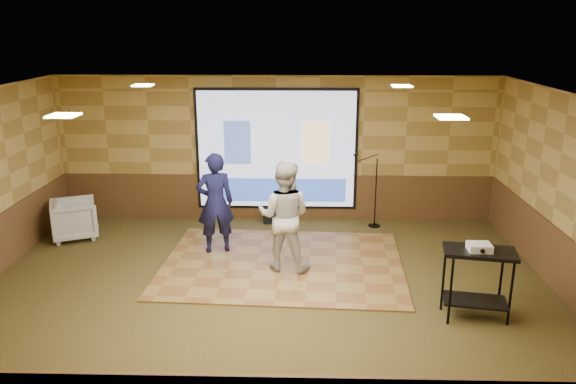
{
  "coord_description": "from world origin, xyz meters",
  "views": [
    {
      "loc": [
        0.54,
        -7.81,
        3.97
      ],
      "look_at": [
        0.3,
        1.09,
        1.3
      ],
      "focal_mm": 35.0,
      "sensor_mm": 36.0,
      "label": 1
    }
  ],
  "objects_px": {
    "banquet_chair": "(75,219)",
    "player_right": "(284,216)",
    "player_left": "(215,203)",
    "av_table": "(478,270)",
    "mic_stand": "(372,203)",
    "duffel_bag": "(273,216)",
    "projector": "(479,247)",
    "projector_screen": "(277,151)",
    "dance_floor": "(283,263)"
  },
  "relations": [
    {
      "from": "av_table",
      "to": "duffel_bag",
      "type": "xyz_separation_m",
      "value": [
        -3.03,
        3.9,
        -0.59
      ]
    },
    {
      "from": "projector_screen",
      "to": "banquet_chair",
      "type": "xyz_separation_m",
      "value": [
        -3.84,
        -1.19,
        -1.1
      ]
    },
    {
      "from": "projector",
      "to": "av_table",
      "type": "bearing_deg",
      "value": 45.93
    },
    {
      "from": "player_left",
      "to": "projector",
      "type": "distance_m",
      "value": 4.56
    },
    {
      "from": "projector",
      "to": "duffel_bag",
      "type": "xyz_separation_m",
      "value": [
        -3.01,
        3.92,
        -0.93
      ]
    },
    {
      "from": "banquet_chair",
      "to": "player_right",
      "type": "bearing_deg",
      "value": -132.21
    },
    {
      "from": "mic_stand",
      "to": "player_left",
      "type": "bearing_deg",
      "value": -155.37
    },
    {
      "from": "projector",
      "to": "mic_stand",
      "type": "height_order",
      "value": "mic_stand"
    },
    {
      "from": "player_left",
      "to": "av_table",
      "type": "bearing_deg",
      "value": 134.25
    },
    {
      "from": "duffel_bag",
      "to": "banquet_chair",
      "type": "bearing_deg",
      "value": -165.15
    },
    {
      "from": "mic_stand",
      "to": "banquet_chair",
      "type": "relative_size",
      "value": 1.87
    },
    {
      "from": "dance_floor",
      "to": "av_table",
      "type": "relative_size",
      "value": 4.01
    },
    {
      "from": "projector",
      "to": "duffel_bag",
      "type": "relative_size",
      "value": 0.71
    },
    {
      "from": "player_left",
      "to": "dance_floor",
      "type": "bearing_deg",
      "value": 140.77
    },
    {
      "from": "banquet_chair",
      "to": "duffel_bag",
      "type": "bearing_deg",
      "value": -98.82
    },
    {
      "from": "av_table",
      "to": "mic_stand",
      "type": "distance_m",
      "value": 3.84
    },
    {
      "from": "projector_screen",
      "to": "player_left",
      "type": "relative_size",
      "value": 1.83
    },
    {
      "from": "dance_floor",
      "to": "player_left",
      "type": "distance_m",
      "value": 1.61
    },
    {
      "from": "dance_floor",
      "to": "projector",
      "type": "bearing_deg",
      "value": -32.69
    },
    {
      "from": "player_right",
      "to": "projector",
      "type": "relative_size",
      "value": 6.01
    },
    {
      "from": "player_left",
      "to": "player_right",
      "type": "distance_m",
      "value": 1.44
    },
    {
      "from": "av_table",
      "to": "duffel_bag",
      "type": "relative_size",
      "value": 2.36
    },
    {
      "from": "player_left",
      "to": "banquet_chair",
      "type": "relative_size",
      "value": 2.2
    },
    {
      "from": "av_table",
      "to": "player_right",
      "type": "bearing_deg",
      "value": 150.64
    },
    {
      "from": "mic_stand",
      "to": "duffel_bag",
      "type": "height_order",
      "value": "mic_stand"
    },
    {
      "from": "dance_floor",
      "to": "banquet_chair",
      "type": "height_order",
      "value": "banquet_chair"
    },
    {
      "from": "dance_floor",
      "to": "player_right",
      "type": "bearing_deg",
      "value": -81.08
    },
    {
      "from": "projector",
      "to": "banquet_chair",
      "type": "distance_m",
      "value": 7.42
    },
    {
      "from": "av_table",
      "to": "projector",
      "type": "bearing_deg",
      "value": -134.85
    },
    {
      "from": "mic_stand",
      "to": "player_right",
      "type": "bearing_deg",
      "value": -129.74
    },
    {
      "from": "projector_screen",
      "to": "mic_stand",
      "type": "height_order",
      "value": "projector_screen"
    },
    {
      "from": "duffel_bag",
      "to": "dance_floor",
      "type": "bearing_deg",
      "value": -82.84
    },
    {
      "from": "player_right",
      "to": "av_table",
      "type": "relative_size",
      "value": 1.81
    },
    {
      "from": "banquet_chair",
      "to": "duffel_bag",
      "type": "relative_size",
      "value": 1.92
    },
    {
      "from": "projector_screen",
      "to": "player_left",
      "type": "bearing_deg",
      "value": -118.71
    },
    {
      "from": "dance_floor",
      "to": "mic_stand",
      "type": "height_order",
      "value": "mic_stand"
    },
    {
      "from": "projector_screen",
      "to": "player_left",
      "type": "distance_m",
      "value": 2.16
    },
    {
      "from": "player_right",
      "to": "projector",
      "type": "height_order",
      "value": "player_right"
    },
    {
      "from": "dance_floor",
      "to": "banquet_chair",
      "type": "xyz_separation_m",
      "value": [
        -4.05,
        1.16,
        0.36
      ]
    },
    {
      "from": "dance_floor",
      "to": "duffel_bag",
      "type": "xyz_separation_m",
      "value": [
        -0.27,
        2.16,
        0.12
      ]
    },
    {
      "from": "duffel_bag",
      "to": "av_table",
      "type": "bearing_deg",
      "value": -52.18
    },
    {
      "from": "player_left",
      "to": "duffel_bag",
      "type": "xyz_separation_m",
      "value": [
        0.94,
        1.64,
        -0.8
      ]
    },
    {
      "from": "player_right",
      "to": "player_left",
      "type": "bearing_deg",
      "value": -18.98
    },
    {
      "from": "dance_floor",
      "to": "player_right",
      "type": "relative_size",
      "value": 2.21
    },
    {
      "from": "player_left",
      "to": "mic_stand",
      "type": "bearing_deg",
      "value": -170.17
    },
    {
      "from": "player_right",
      "to": "mic_stand",
      "type": "xyz_separation_m",
      "value": [
        1.72,
        2.17,
        -0.46
      ]
    },
    {
      "from": "player_left",
      "to": "duffel_bag",
      "type": "relative_size",
      "value": 4.21
    },
    {
      "from": "dance_floor",
      "to": "player_left",
      "type": "relative_size",
      "value": 2.24
    },
    {
      "from": "mic_stand",
      "to": "duffel_bag",
      "type": "distance_m",
      "value": 2.06
    },
    {
      "from": "dance_floor",
      "to": "player_right",
      "type": "xyz_separation_m",
      "value": [
        0.03,
        -0.21,
        0.94
      ]
    }
  ]
}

